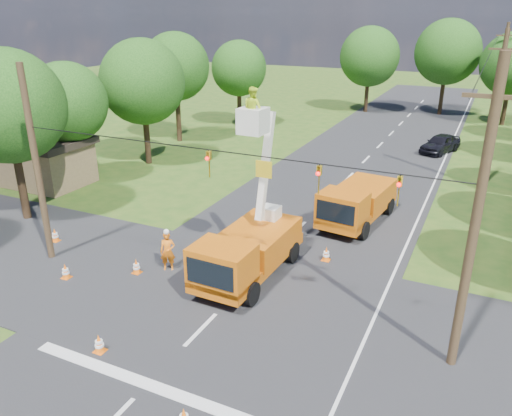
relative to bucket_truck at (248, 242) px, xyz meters
The scene contains 29 objects.
ground 15.81m from the bucket_truck, 89.38° to the left, with size 140.00×140.00×0.00m, color #285018.
road_main 15.81m from the bucket_truck, 89.38° to the left, with size 12.00×100.00×0.06m, color black.
road_cross 2.87m from the bucket_truck, 85.75° to the right, with size 56.00×10.00×0.07m, color black.
stop_bar 7.68m from the bucket_truck, 88.70° to the right, with size 9.00×0.45×0.02m, color silver.
edge_line 16.83m from the bucket_truck, 69.84° to the left, with size 0.12×90.00×0.02m, color silver.
bucket_truck is the anchor object (origin of this frame).
second_truck 8.41m from the bucket_truck, 71.27° to the left, with size 3.14×6.63×2.39m.
ground_worker 3.76m from the bucket_truck, 165.42° to the right, with size 0.68×0.45×1.87m, color #D84312.
distant_car 26.08m from the bucket_truck, 78.65° to the left, with size 1.81×4.49×1.53m, color black.
traffic_cone_0 7.36m from the bucket_truck, 108.63° to the right, with size 0.38×0.38×0.71m.
traffic_cone_2 4.19m from the bucket_truck, 48.69° to the left, with size 0.38×0.38×0.71m.
traffic_cone_3 7.15m from the bucket_truck, 60.43° to the left, with size 0.38×0.38×0.71m.
traffic_cone_4 5.18m from the bucket_truck, 158.56° to the right, with size 0.38×0.38×0.71m.
traffic_cone_5 8.10m from the bucket_truck, 153.86° to the right, with size 0.38×0.38×0.71m.
traffic_cone_6 10.60m from the bucket_truck, behind, with size 0.38×0.38×0.71m.
traffic_cone_7 12.16m from the bucket_truck, 72.61° to the left, with size 0.38×0.38×0.71m.
pole_right_near 9.58m from the bucket_truck, 14.77° to the right, with size 1.80×0.30×10.00m.
pole_right_mid 20.01m from the bucket_truck, 63.92° to the left, with size 1.80×0.30×10.00m.
pole_right_far 38.85m from the bucket_truck, 77.05° to the left, with size 1.80×0.30×10.00m.
pole_left 10.00m from the bucket_truck, 166.24° to the right, with size 0.30×0.30×9.00m.
signal_span 5.32m from the bucket_truck, 43.74° to the right, with size 18.00×0.29×1.07m.
shed 18.72m from the bucket_truck, 162.23° to the left, with size 5.50×4.50×3.15m.
tree_left_b 15.06m from the bucket_truck, behind, with size 6.00×6.00×9.32m.
tree_left_c 18.04m from the bucket_truck, 157.65° to the left, with size 5.20×5.20×8.06m.
tree_left_d 20.02m from the bucket_truck, 139.39° to the left, with size 6.20×6.20×9.24m.
tree_left_e 26.23m from the bucket_truck, 130.15° to the left, with size 5.80×5.80×9.41m.
tree_left_f 31.59m from the bucket_truck, 117.83° to the left, with size 5.40×5.40×8.40m.
tree_far_a 41.24m from the bucket_truck, 96.77° to the left, with size 6.60×6.60×9.50m.
tree_far_b 43.13m from the bucket_truck, 85.76° to the left, with size 7.00×7.00×10.32m.
Camera 1 is at (8.44, -13.04, 10.95)m, focal length 35.00 mm.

